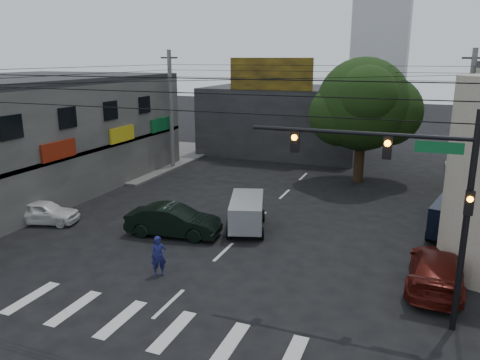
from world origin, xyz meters
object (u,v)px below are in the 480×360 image
Objects in this scene: navy_van at (456,217)px; silver_minivan at (247,214)px; traffic_gantry at (412,183)px; dark_sedan at (173,221)px; street_tree at (363,105)px; utility_pole_far_right at (466,124)px; maroon_sedan at (436,269)px; traffic_officer at (159,256)px; utility_pole_far_left at (171,110)px; white_compact at (44,212)px.

silver_minivan is at bearing 119.63° from navy_van.
traffic_gantry reaches higher than navy_van.
traffic_gantry is at bearing -117.26° from dark_sedan.
utility_pole_far_right reaches higher than street_tree.
maroon_sedan is 3.08× the size of traffic_officer.
traffic_gantry is at bearing -78.01° from street_tree.
traffic_gantry is (3.82, -18.00, -0.64)m from street_tree.
dark_sedan is at bearing 124.06° from navy_van.
silver_minivan is at bearing -134.03° from utility_pole_far_right.
street_tree is at bearing 3.95° from utility_pole_far_left.
traffic_officer is at bearing -106.93° from street_tree.
traffic_officer reaches higher than white_compact.
navy_van is (-0.57, -7.77, -3.67)m from utility_pole_far_right.
street_tree is 11.52m from navy_van.
maroon_sedan is (1.16, 2.97, -4.09)m from traffic_gantry.
utility_pole_far_left is 1.90× the size of dark_sedan.
dark_sedan is 1.16× the size of silver_minivan.
utility_pole_far_left is 1.00× the size of utility_pole_far_right.
utility_pole_far_right is (21.00, 0.00, 0.00)m from utility_pole_far_left.
utility_pole_far_right reaches higher than traffic_officer.
street_tree is at bearing -36.54° from silver_minivan.
navy_van is (20.43, 6.22, 0.30)m from white_compact.
navy_van is at bearing -94.21° from utility_pole_far_right.
utility_pole_far_left is 14.54m from white_compact.
utility_pole_far_right is 2.32× the size of white_compact.
traffic_officer is at bearing -165.66° from dark_sedan.
maroon_sedan is (-1.51, -14.03, -3.86)m from utility_pole_far_right.
silver_minivan is (-7.86, 6.10, -4.00)m from traffic_gantry.
traffic_officer is (-12.02, -17.12, -3.76)m from utility_pole_far_right.
traffic_gantry reaches higher than maroon_sedan.
traffic_gantry is 5.19m from maroon_sedan.
utility_pole_far_right is 8.61m from navy_van.
silver_minivan is 6.39m from traffic_officer.
white_compact is at bearing 2.45° from maroon_sedan.
utility_pole_far_right is at bearing 8.00° from navy_van.
white_compact is 9.52m from traffic_officer.
utility_pole_far_right is at bearing -61.82° from silver_minivan.
traffic_gantry is 10.24m from navy_van.
navy_van is (2.10, 9.23, -3.90)m from traffic_gantry.
white_compact is 2.36× the size of traffic_officer.
utility_pole_far_left is at bearing -15.87° from white_compact.
dark_sedan is at bearing -2.21° from maroon_sedan.
dark_sedan is at bearing -98.34° from white_compact.
white_compact is at bearing -90.00° from utility_pole_far_left.
dark_sedan is (-13.64, -13.01, -3.83)m from utility_pole_far_right.
maroon_sedan is at bearing -20.56° from traffic_officer.
utility_pole_far_right is at bearing 81.06° from traffic_gantry.
dark_sedan is at bearing -136.34° from utility_pole_far_right.
white_compact is (-18.32, 3.01, -4.20)m from traffic_gantry.
street_tree is at bearing 101.99° from traffic_gantry.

